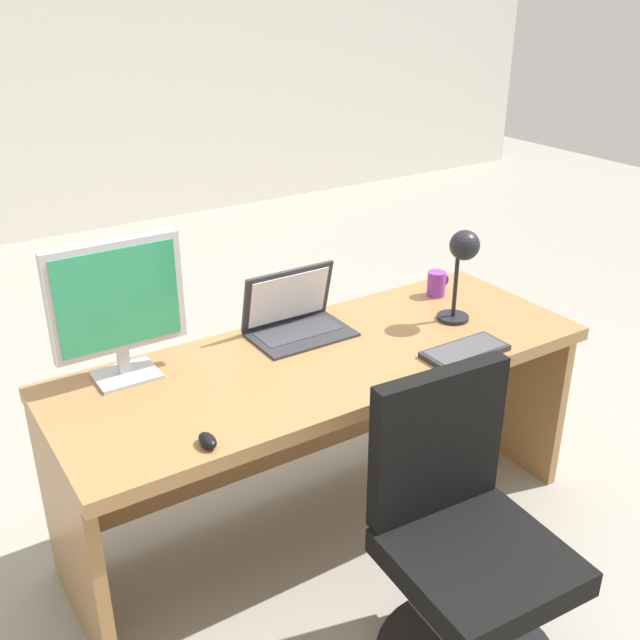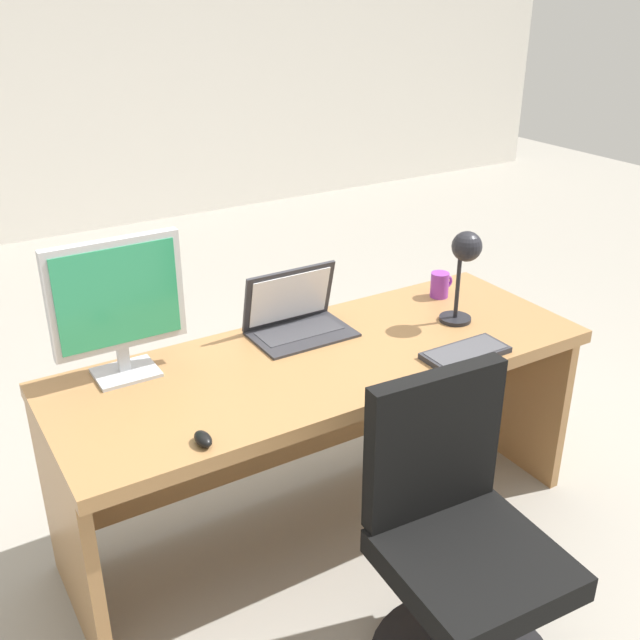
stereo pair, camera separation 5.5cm
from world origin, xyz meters
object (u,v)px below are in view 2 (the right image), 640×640
object	(u,v)px
coffee_mug	(440,285)
office_chair	(458,563)
desk_lamp	(465,258)
desk	(319,396)
keyboard	(465,353)
mouse	(203,439)
laptop	(295,312)
monitor	(117,300)

from	to	relation	value
coffee_mug	office_chair	size ratio (longest dim) A/B	0.11
desk_lamp	coffee_mug	world-z (taller)	desk_lamp
desk	keyboard	world-z (taller)	keyboard
mouse	desk	bearing A→B (deg)	29.24
desk	mouse	bearing A→B (deg)	-150.76
keyboard	desk_lamp	xyz separation A→B (m)	(0.16, 0.21, 0.25)
laptop	coffee_mug	distance (m)	0.66
coffee_mug	office_chair	world-z (taller)	office_chair
office_chair	keyboard	bearing A→B (deg)	49.55
desk_lamp	office_chair	bearing A→B (deg)	-129.28
laptop	desk_lamp	xyz separation A→B (m)	(0.56, -0.27, 0.19)
keyboard	monitor	bearing A→B (deg)	155.35
keyboard	coffee_mug	world-z (taller)	coffee_mug
desk_lamp	keyboard	bearing A→B (deg)	-126.49
desk	mouse	size ratio (longest dim) A/B	24.00
monitor	office_chair	xyz separation A→B (m)	(0.63, -0.95, -0.61)
keyboard	office_chair	size ratio (longest dim) A/B	0.33
monitor	keyboard	xyz separation A→B (m)	(1.04, -0.48, -0.25)
mouse	coffee_mug	world-z (taller)	coffee_mug
laptop	keyboard	world-z (taller)	laptop
desk	mouse	distance (m)	0.68
desk	coffee_mug	size ratio (longest dim) A/B	18.43
desk	monitor	size ratio (longest dim) A/B	4.05
coffee_mug	office_chair	xyz separation A→B (m)	(-0.66, -0.92, -0.40)
coffee_mug	office_chair	distance (m)	1.20
desk	laptop	world-z (taller)	laptop
monitor	desk_lamp	distance (m)	1.22
desk	keyboard	size ratio (longest dim) A/B	6.15
desk	laptop	distance (m)	0.31
mouse	laptop	bearing A→B (deg)	41.03
monitor	laptop	xyz separation A→B (m)	(0.64, 0.00, -0.19)
desk_lamp	office_chair	world-z (taller)	desk_lamp
desk	desk_lamp	world-z (taller)	desk_lamp
laptop	keyboard	size ratio (longest dim) A/B	1.17
monitor	keyboard	world-z (taller)	monitor
desk	keyboard	bearing A→B (deg)	-35.64
desk_lamp	office_chair	xyz separation A→B (m)	(-0.56, -0.69, -0.61)
keyboard	mouse	xyz separation A→B (m)	(-0.98, -0.03, 0.01)
keyboard	mouse	world-z (taller)	mouse
laptop	keyboard	xyz separation A→B (m)	(0.40, -0.48, -0.06)
keyboard	desk_lamp	world-z (taller)	desk_lamp
laptop	monitor	bearing A→B (deg)	-179.69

